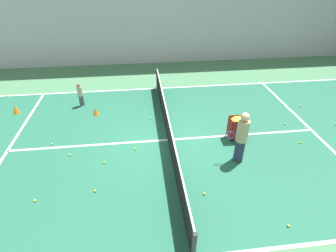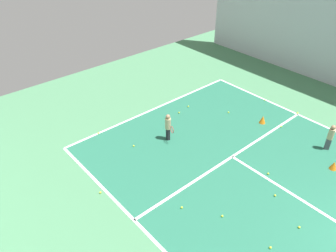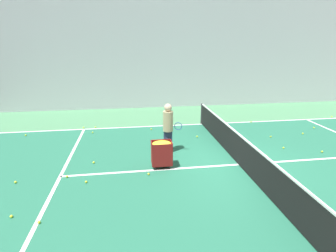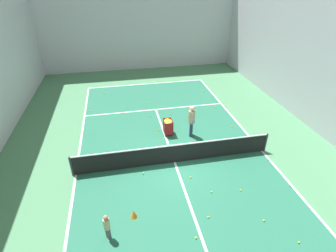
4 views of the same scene
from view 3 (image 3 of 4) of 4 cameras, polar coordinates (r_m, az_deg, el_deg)
ground_plane at (r=9.03m, az=15.12°, el=-8.12°), size 32.27×32.27×0.00m
court_playing_area at (r=9.03m, az=15.12°, el=-8.11°), size 9.09×20.48×0.00m
line_sideline_right at (r=13.03m, az=7.39°, el=0.42°), size 0.10×20.48×0.00m
line_service_far at (r=8.63m, az=-22.41°, el=-10.13°), size 9.09×0.10×0.00m
line_centre_service at (r=9.03m, az=15.12°, el=-8.09°), size 0.10×11.26×0.00m
hall_enclosure_right at (r=16.31m, az=4.10°, el=18.73°), size 0.15×28.57×8.30m
tennis_net at (r=8.82m, az=15.39°, el=-5.03°), size 9.39×0.10×1.02m
coach_at_net at (r=9.35m, az=0.03°, el=0.25°), size 0.46×0.73×1.81m
ball_cart at (r=8.31m, az=-1.39°, el=-5.08°), size 0.47×0.65×0.89m
tennis_ball_0 at (r=6.82m, az=-26.29°, el=-18.26°), size 0.07×0.07×0.07m
tennis_ball_1 at (r=9.14m, az=-15.87°, el=-7.63°), size 0.07×0.07×0.07m
tennis_ball_2 at (r=11.15m, az=30.53°, el=-4.83°), size 0.07×0.07×0.07m
tennis_ball_4 at (r=7.30m, az=-30.95°, el=-16.52°), size 0.07×0.07×0.07m
tennis_ball_5 at (r=8.49m, az=-21.14°, el=-10.22°), size 0.07×0.07×0.07m
tennis_ball_6 at (r=16.63m, az=32.08°, el=1.72°), size 0.07×0.07×0.07m
tennis_ball_8 at (r=12.09m, az=-16.08°, el=-1.36°), size 0.07×0.07×0.07m
tennis_ball_9 at (r=8.81m, az=-30.27°, el=-10.51°), size 0.07×0.07×0.07m
tennis_ball_12 at (r=12.09m, az=-3.67°, el=-0.68°), size 0.07×0.07×0.07m
tennis_ball_13 at (r=10.88m, az=23.84°, el=-4.36°), size 0.07×0.07×0.07m
tennis_ball_14 at (r=12.85m, az=-28.58°, el=-1.76°), size 0.07×0.07×0.07m
tennis_ball_15 at (r=8.03m, az=23.12°, el=-12.13°), size 0.07×0.07×0.07m
tennis_ball_16 at (r=12.92m, az=27.28°, el=-1.47°), size 0.07×0.07×0.07m
tennis_ball_17 at (r=14.07m, az=29.19°, el=-0.31°), size 0.07×0.07×0.07m
tennis_ball_23 at (r=11.93m, az=21.45°, el=-2.18°), size 0.07×0.07×0.07m
tennis_ball_24 at (r=11.19m, az=6.35°, el=-2.28°), size 0.07×0.07×0.07m
tennis_ball_26 at (r=12.80m, az=-15.51°, el=-0.26°), size 0.07×0.07×0.07m
tennis_ball_28 at (r=8.01m, az=-17.41°, el=-11.53°), size 0.07×0.07×0.07m
tennis_ball_31 at (r=13.17m, az=10.54°, el=0.59°), size 0.07×0.07×0.07m
tennis_ball_32 at (r=12.92m, az=-17.92°, el=-0.32°), size 0.07×0.07×0.07m
tennis_ball_33 at (r=13.83m, az=17.64°, el=0.87°), size 0.07×0.07×0.07m
tennis_ball_34 at (r=9.89m, az=20.57°, el=-6.11°), size 0.07×0.07×0.07m
tennis_ball_35 at (r=8.10m, az=-4.26°, el=-10.38°), size 0.07×0.07×0.07m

